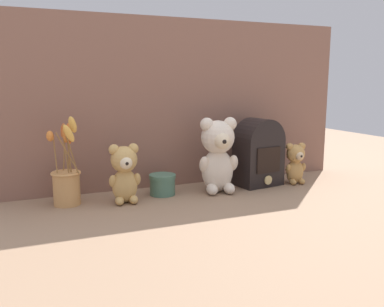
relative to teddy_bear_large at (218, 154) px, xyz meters
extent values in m
plane|color=#8E7056|center=(-0.10, 0.01, -0.15)|extent=(4.00, 4.00, 0.00)
cube|color=#845B4C|center=(-0.10, 0.18, 0.19)|extent=(1.50, 0.02, 0.68)
ellipsoid|color=beige|center=(0.00, 0.00, -0.07)|extent=(0.14, 0.12, 0.17)
sphere|color=beige|center=(0.00, 0.00, 0.06)|extent=(0.13, 0.13, 0.13)
sphere|color=beige|center=(-0.01, -0.04, 0.06)|extent=(0.06, 0.06, 0.06)
sphere|color=black|center=(-0.01, -0.07, 0.06)|extent=(0.02, 0.02, 0.02)
sphere|color=beige|center=(0.05, 0.00, 0.11)|extent=(0.05, 0.05, 0.05)
sphere|color=beige|center=(-0.05, 0.01, 0.11)|extent=(0.05, 0.05, 0.05)
ellipsoid|color=beige|center=(0.06, -0.01, -0.04)|extent=(0.04, 0.06, 0.08)
ellipsoid|color=beige|center=(-0.06, 0.00, -0.04)|extent=(0.04, 0.06, 0.08)
ellipsoid|color=beige|center=(0.03, -0.04, -0.13)|extent=(0.05, 0.07, 0.04)
ellipsoid|color=beige|center=(-0.04, -0.03, -0.13)|extent=(0.05, 0.07, 0.04)
ellipsoid|color=tan|center=(-0.37, 0.00, -0.09)|extent=(0.09, 0.08, 0.12)
sphere|color=tan|center=(-0.37, 0.00, 0.00)|extent=(0.09, 0.09, 0.09)
sphere|color=beige|center=(-0.37, -0.03, 0.00)|extent=(0.05, 0.05, 0.05)
sphere|color=black|center=(-0.37, -0.05, 0.00)|extent=(0.01, 0.01, 0.01)
sphere|color=tan|center=(-0.34, 0.00, 0.04)|extent=(0.04, 0.04, 0.04)
sphere|color=tan|center=(-0.40, 0.00, 0.04)|extent=(0.04, 0.04, 0.04)
ellipsoid|color=tan|center=(-0.33, -0.01, -0.07)|extent=(0.03, 0.04, 0.06)
ellipsoid|color=tan|center=(-0.41, -0.01, -0.07)|extent=(0.03, 0.04, 0.06)
ellipsoid|color=tan|center=(-0.35, -0.03, -0.14)|extent=(0.03, 0.05, 0.03)
ellipsoid|color=tan|center=(-0.39, -0.03, -0.14)|extent=(0.03, 0.05, 0.03)
ellipsoid|color=tan|center=(0.36, 0.00, -0.10)|extent=(0.08, 0.07, 0.10)
sphere|color=tan|center=(0.36, 0.00, -0.02)|extent=(0.08, 0.08, 0.08)
sphere|color=#D1B289|center=(0.36, -0.03, -0.03)|extent=(0.04, 0.04, 0.04)
sphere|color=black|center=(0.36, -0.04, -0.03)|extent=(0.01, 0.01, 0.01)
sphere|color=tan|center=(0.39, 0.00, 0.01)|extent=(0.03, 0.03, 0.03)
sphere|color=tan|center=(0.33, 0.01, 0.01)|extent=(0.03, 0.03, 0.03)
ellipsoid|color=tan|center=(0.40, -0.01, -0.08)|extent=(0.03, 0.04, 0.05)
ellipsoid|color=tan|center=(0.33, 0.00, -0.08)|extent=(0.03, 0.04, 0.05)
ellipsoid|color=tan|center=(0.38, -0.02, -0.14)|extent=(0.03, 0.04, 0.03)
ellipsoid|color=tan|center=(0.34, -0.02, -0.14)|extent=(0.03, 0.04, 0.03)
cylinder|color=tan|center=(-0.56, 0.05, -0.09)|extent=(0.09, 0.09, 0.12)
torus|color=tan|center=(-0.56, 0.05, -0.04)|extent=(0.10, 0.10, 0.01)
cylinder|color=olive|center=(-0.55, 0.03, 0.03)|extent=(0.01, 0.01, 0.12)
ellipsoid|color=#C65B28|center=(-0.55, 0.03, 0.09)|extent=(0.03, 0.03, 0.05)
cylinder|color=olive|center=(-0.55, 0.01, 0.05)|extent=(0.05, 0.02, 0.17)
ellipsoid|color=gold|center=(-0.54, -0.01, 0.13)|extent=(0.04, 0.04, 0.06)
cylinder|color=olive|center=(-0.56, 0.08, 0.04)|extent=(0.02, 0.01, 0.14)
ellipsoid|color=#C65B28|center=(-0.56, 0.08, 0.11)|extent=(0.02, 0.02, 0.05)
cylinder|color=olive|center=(-0.56, 0.03, 0.03)|extent=(0.02, 0.01, 0.13)
ellipsoid|color=orange|center=(-0.56, 0.02, 0.10)|extent=(0.02, 0.02, 0.05)
cylinder|color=olive|center=(-0.56, 0.00, 0.04)|extent=(0.07, 0.01, 0.15)
ellipsoid|color=gold|center=(-0.55, -0.03, 0.11)|extent=(0.05, 0.03, 0.07)
cylinder|color=olive|center=(-0.60, 0.05, 0.03)|extent=(0.01, 0.03, 0.13)
ellipsoid|color=orange|center=(-0.61, 0.04, 0.09)|extent=(0.03, 0.03, 0.04)
cylinder|color=olive|center=(-0.55, 0.07, 0.04)|extent=(0.01, 0.01, 0.14)
ellipsoid|color=#C65B28|center=(-0.55, 0.07, 0.10)|extent=(0.03, 0.03, 0.06)
cube|color=black|center=(0.20, 0.04, -0.06)|extent=(0.20, 0.15, 0.19)
cylinder|color=black|center=(0.20, 0.04, 0.03)|extent=(0.20, 0.15, 0.18)
cube|color=black|center=(0.21, -0.02, -0.04)|extent=(0.12, 0.02, 0.10)
cylinder|color=#D6BC7A|center=(0.21, -0.02, -0.12)|extent=(0.04, 0.01, 0.04)
cylinder|color=#47705B|center=(-0.21, 0.05, -0.12)|extent=(0.10, 0.10, 0.06)
cylinder|color=#47705B|center=(-0.21, 0.05, -0.08)|extent=(0.10, 0.10, 0.01)
camera|label=1|loc=(-0.68, -1.39, 0.27)|focal=38.00mm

